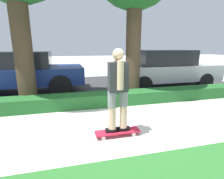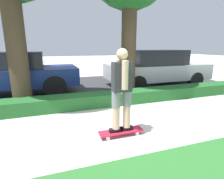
% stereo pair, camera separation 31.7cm
% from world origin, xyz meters
% --- Properties ---
extents(ground_plane, '(60.00, 60.00, 0.00)m').
position_xyz_m(ground_plane, '(0.00, 0.00, 0.00)').
color(ground_plane, beige).
extents(street_asphalt, '(12.93, 5.00, 0.01)m').
position_xyz_m(street_asphalt, '(0.00, 4.20, 0.00)').
color(street_asphalt, '#38383A').
rests_on(street_asphalt, ground_plane).
extents(hedge_row, '(12.93, 0.60, 0.37)m').
position_xyz_m(hedge_row, '(0.00, 1.60, 0.18)').
color(hedge_row, '#236028').
rests_on(hedge_row, ground_plane).
extents(skateboard, '(0.88, 0.24, 0.10)m').
position_xyz_m(skateboard, '(-0.18, -0.29, 0.08)').
color(skateboard, red).
rests_on(skateboard, ground_plane).
extents(skater_person, '(0.48, 0.40, 1.57)m').
position_xyz_m(skater_person, '(-0.18, -0.29, 0.93)').
color(skater_person, black).
rests_on(skater_person, skateboard).
extents(parked_car_front, '(4.29, 1.91, 1.52)m').
position_xyz_m(parked_car_front, '(-2.69, 3.65, 0.81)').
color(parked_car_front, navy).
rests_on(parked_car_front, ground_plane).
extents(parked_car_middle, '(4.36, 2.04, 1.56)m').
position_xyz_m(parked_car_middle, '(2.93, 3.49, 0.80)').
color(parked_car_middle, '#B7B7BC').
rests_on(parked_car_middle, ground_plane).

